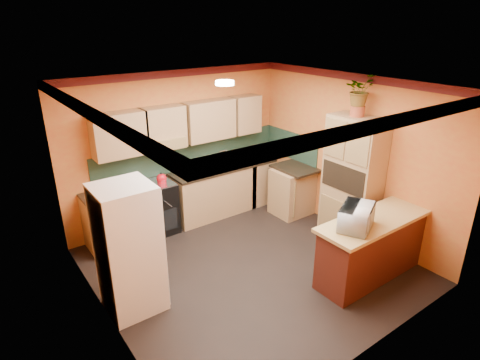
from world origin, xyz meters
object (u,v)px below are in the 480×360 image
at_px(stove, 157,208).
at_px(fridge, 129,249).
at_px(breakfast_bar, 373,249).
at_px(microwave, 356,217).
at_px(base_cabinets_back, 189,199).
at_px(pantry, 352,181).

xyz_separation_m(stove, fridge, (-1.12, -1.63, 0.39)).
bearing_deg(fridge, breakfast_bar, -24.47).
relative_size(fridge, microwave, 3.04).
bearing_deg(microwave, stove, 88.51).
bearing_deg(base_cabinets_back, pantry, -48.54).
height_order(stove, breakfast_bar, stove).
relative_size(breakfast_bar, microwave, 3.22).
distance_m(pantry, microwave, 1.38).
relative_size(base_cabinets_back, pantry, 1.74).
bearing_deg(fridge, microwave, -28.27).
xyz_separation_m(fridge, breakfast_bar, (3.04, -1.38, -0.41)).
height_order(base_cabinets_back, breakfast_bar, same).
xyz_separation_m(fridge, pantry, (3.60, -0.47, 0.20)).
xyz_separation_m(base_cabinets_back, fridge, (-1.74, -1.63, 0.41)).
bearing_deg(pantry, stove, 139.74).
distance_m(base_cabinets_back, fridge, 2.42).
height_order(base_cabinets_back, pantry, pantry).
bearing_deg(stove, breakfast_bar, -57.52).
xyz_separation_m(stove, pantry, (2.48, -2.10, 0.59)).
height_order(base_cabinets_back, stove, stove).
distance_m(pantry, breakfast_bar, 1.23).
relative_size(fridge, pantry, 0.81).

